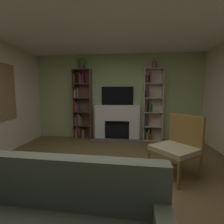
{
  "coord_description": "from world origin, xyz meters",
  "views": [
    {
      "loc": [
        0.37,
        -2.46,
        1.43
      ],
      "look_at": [
        0.0,
        1.1,
        1.02
      ],
      "focal_mm": 26.79,
      "sensor_mm": 36.0,
      "label": 1
    }
  ],
  "objects": [
    {
      "name": "bookshelf_right",
      "position": [
        1.02,
        2.64,
        1.0
      ],
      "size": [
        0.55,
        0.29,
        2.14
      ],
      "color": "beige",
      "rests_on": "ground_plane"
    },
    {
      "name": "ground_plane",
      "position": [
        0.0,
        0.0,
        0.0
      ],
      "size": [
        6.59,
        6.59,
        0.0
      ],
      "primitive_type": "plane",
      "color": "brown"
    },
    {
      "name": "wall_back_accent",
      "position": [
        0.0,
        2.78,
        1.31
      ],
      "size": [
        5.22,
        0.06,
        2.61
      ],
      "primitive_type": "cube",
      "color": "#A4B67A",
      "rests_on": "ground_plane"
    },
    {
      "name": "fireplace",
      "position": [
        0.0,
        2.63,
        0.56
      ],
      "size": [
        1.47,
        0.52,
        1.06
      ],
      "color": "white",
      "rests_on": "ground_plane"
    },
    {
      "name": "potted_plant",
      "position": [
        -1.07,
        2.6,
        2.33
      ],
      "size": [
        0.25,
        0.25,
        0.34
      ],
      "color": "#54534F",
      "rests_on": "bookshelf_left"
    },
    {
      "name": "vase_with_flowers",
      "position": [
        1.07,
        2.6,
        2.26
      ],
      "size": [
        0.14,
        0.14,
        0.36
      ],
      "color": "brown",
      "rests_on": "bookshelf_right"
    },
    {
      "name": "ceiling",
      "position": [
        0.0,
        0.0,
        2.64
      ],
      "size": [
        5.22,
        5.61,
        0.06
      ],
      "primitive_type": "cube",
      "color": "white",
      "rests_on": "wall_back_accent"
    },
    {
      "name": "bookshelf_left",
      "position": [
        -1.13,
        2.63,
        1.01
      ],
      "size": [
        0.55,
        0.31,
        2.14
      ],
      "color": "brown",
      "rests_on": "ground_plane"
    },
    {
      "name": "armchair",
      "position": [
        1.22,
        0.46,
        0.54
      ],
      "size": [
        0.9,
        0.91,
        1.05
      ],
      "color": "olive",
      "rests_on": "ground_plane"
    },
    {
      "name": "tv",
      "position": [
        0.0,
        2.72,
        1.34
      ],
      "size": [
        0.97,
        0.06,
        0.56
      ],
      "primitive_type": "cube",
      "color": "black",
      "rests_on": "fireplace"
    }
  ]
}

